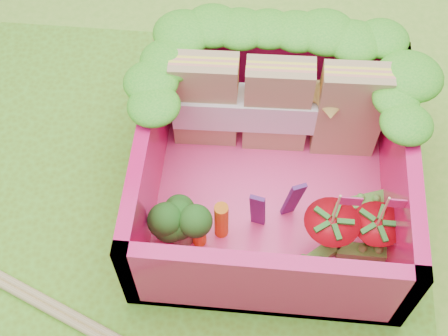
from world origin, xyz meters
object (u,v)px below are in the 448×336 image
object	(u,v)px
broccoli	(180,220)
strawberry_left	(328,234)
sandwich_stack	(278,106)
bento_box	(273,169)
strawberry_right	(373,234)

from	to	relation	value
broccoli	strawberry_left	size ratio (longest dim) A/B	0.65
sandwich_stack	strawberry_left	bearing A→B (deg)	-66.02
bento_box	strawberry_left	distance (m)	0.42
strawberry_right	sandwich_stack	bearing A→B (deg)	129.10
sandwich_stack	broccoli	world-z (taller)	sandwich_stack
bento_box	broccoli	size ratio (longest dim) A/B	3.97
broccoli	sandwich_stack	bearing A→B (deg)	56.18
strawberry_left	strawberry_right	size ratio (longest dim) A/B	1.05
sandwich_stack	bento_box	bearing A→B (deg)	-90.97
sandwich_stack	strawberry_left	world-z (taller)	sandwich_stack
strawberry_right	broccoli	bearing A→B (deg)	-178.00
broccoli	strawberry_right	xyz separation A→B (m)	(0.92, 0.03, -0.05)
broccoli	strawberry_right	size ratio (longest dim) A/B	0.68
strawberry_left	sandwich_stack	bearing A→B (deg)	113.98
sandwich_stack	broccoli	size ratio (longest dim) A/B	3.29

